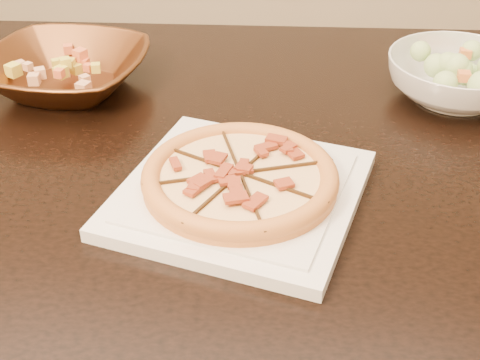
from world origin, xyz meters
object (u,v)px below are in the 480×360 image
Objects in this scene: pizza at (240,177)px; dining_table at (195,194)px; plate at (240,193)px; salad_bowl at (457,78)px; bronze_bowl at (66,71)px.

dining_table is at bearing 121.53° from pizza.
pizza is at bearing 115.06° from plate.
plate is 1.55× the size of salad_bowl.
plate is at bearing -39.87° from bronze_bowl.
pizza is at bearing -58.47° from dining_table.
salad_bowl is (0.39, 0.18, 0.14)m from dining_table.
bronze_bowl is (-0.32, 0.27, -0.00)m from pizza.
salad_bowl is at bearing 46.77° from pizza.
salad_bowl is at bearing 4.87° from bronze_bowl.
salad_bowl is (0.63, 0.05, 0.00)m from bronze_bowl.
plate is 1.40× the size of pizza.
bronze_bowl is (-0.32, 0.27, 0.02)m from plate.
bronze_bowl is (-0.23, 0.12, 0.14)m from dining_table.
salad_bowl reaches higher than pizza.
dining_table is 6.45× the size of salad_bowl.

